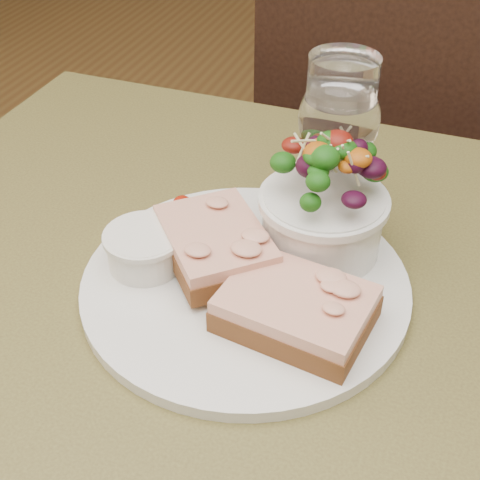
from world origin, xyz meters
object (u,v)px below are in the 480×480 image
(cafe_table, at_px, (214,384))
(wine_glass, at_px, (338,124))
(salad_bowl, at_px, (324,198))
(chair_far, at_px, (385,262))
(sandwich_front, at_px, (296,309))
(ramekin, at_px, (145,247))
(dinner_plate, at_px, (245,284))
(sandwich_back, at_px, (215,243))

(cafe_table, height_order, wine_glass, wine_glass)
(wine_glass, bearing_deg, salad_bowl, -87.00)
(chair_far, height_order, sandwich_front, chair_far)
(sandwich_front, relative_size, wine_glass, 0.77)
(chair_far, xyz_separation_m, ramekin, (-0.17, -0.66, 0.49))
(dinner_plate, bearing_deg, salad_bowl, 52.66)
(dinner_plate, height_order, sandwich_front, sandwich_front)
(dinner_plate, distance_m, sandwich_front, 0.07)
(wine_glass, bearing_deg, ramekin, -139.12)
(sandwich_front, bearing_deg, sandwich_back, 160.35)
(sandwich_back, relative_size, ramekin, 2.08)
(dinner_plate, relative_size, ramekin, 4.33)
(sandwich_front, height_order, sandwich_back, sandwich_back)
(cafe_table, xyz_separation_m, sandwich_back, (-0.01, 0.05, 0.14))
(chair_far, xyz_separation_m, sandwich_back, (-0.11, -0.63, 0.49))
(salad_bowl, bearing_deg, chair_far, 88.00)
(cafe_table, height_order, salad_bowl, salad_bowl)
(dinner_plate, bearing_deg, sandwich_front, -33.03)
(chair_far, height_order, dinner_plate, chair_far)
(ramekin, height_order, wine_glass, wine_glass)
(sandwich_front, bearing_deg, chair_far, 97.39)
(ramekin, bearing_deg, cafe_table, -18.80)
(dinner_plate, bearing_deg, sandwich_back, 161.42)
(cafe_table, bearing_deg, sandwich_front, -0.51)
(dinner_plate, height_order, sandwich_back, sandwich_back)
(salad_bowl, bearing_deg, cafe_table, -124.00)
(chair_far, bearing_deg, sandwich_back, 87.85)
(cafe_table, distance_m, salad_bowl, 0.22)
(cafe_table, xyz_separation_m, sandwich_front, (0.08, -0.00, 0.13))
(salad_bowl, xyz_separation_m, wine_glass, (-0.00, 0.05, 0.05))
(chair_far, distance_m, wine_glass, 0.79)
(cafe_table, height_order, sandwich_back, sandwich_back)
(sandwich_front, distance_m, wine_glass, 0.18)
(chair_far, xyz_separation_m, sandwich_front, (-0.01, -0.68, 0.49))
(chair_far, relative_size, dinner_plate, 2.97)
(chair_far, distance_m, dinner_plate, 0.80)
(sandwich_back, distance_m, wine_glass, 0.16)
(sandwich_back, bearing_deg, cafe_table, -25.02)
(sandwich_front, xyz_separation_m, sandwich_back, (-0.09, 0.05, 0.01))
(chair_far, bearing_deg, sandwich_front, 96.23)
(cafe_table, relative_size, sandwich_back, 5.51)
(cafe_table, bearing_deg, dinner_plate, 62.81)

